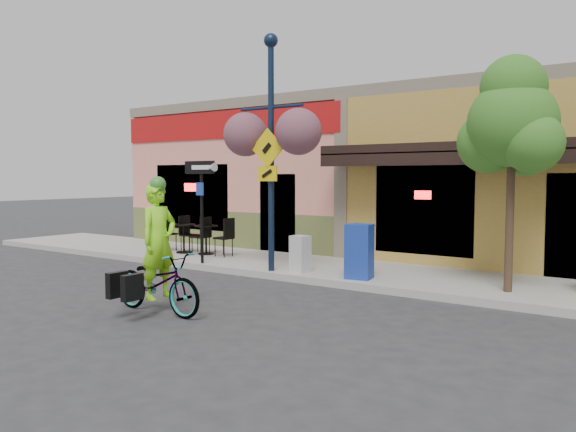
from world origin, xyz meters
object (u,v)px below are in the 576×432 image
at_px(bicycle, 157,283).
at_px(one_way_sign, 202,212).
at_px(newspaper_box_blue, 359,251).
at_px(street_tree, 511,173).
at_px(building, 436,176).
at_px(newspaper_box_grey, 300,254).
at_px(cyclist_rider, 159,256).
at_px(lamp_post, 271,153).

height_order(bicycle, one_way_sign, one_way_sign).
xyz_separation_m(newspaper_box_blue, street_tree, (2.82, 0.36, 1.58)).
bearing_deg(building, one_way_sign, -115.35).
bearing_deg(newspaper_box_grey, newspaper_box_blue, 8.12).
xyz_separation_m(newspaper_box_grey, street_tree, (4.26, 0.37, 1.74)).
distance_m(bicycle, street_tree, 6.44).
bearing_deg(newspaper_box_blue, cyclist_rider, -121.62).
height_order(lamp_post, newspaper_box_grey, lamp_post).
xyz_separation_m(building, street_tree, (3.62, -6.16, 0.03)).
distance_m(building, cyclist_rider, 10.56).
height_order(one_way_sign, newspaper_box_grey, one_way_sign).
distance_m(building, newspaper_box_grey, 6.78).
bearing_deg(cyclist_rider, newspaper_box_blue, -21.18).
relative_size(building, newspaper_box_blue, 16.31).
relative_size(newspaper_box_grey, street_tree, 0.19).
bearing_deg(one_way_sign, street_tree, 5.53).
distance_m(building, bicycle, 10.63).
bearing_deg(newspaper_box_grey, building, 92.44).
bearing_deg(bicycle, newspaper_box_grey, -2.05).
bearing_deg(newspaper_box_blue, street_tree, -2.26).
relative_size(cyclist_rider, one_way_sign, 0.76).
bearing_deg(one_way_sign, bicycle, -56.37).
xyz_separation_m(building, newspaper_box_blue, (0.80, -6.53, -1.54)).
relative_size(building, cyclist_rider, 9.73).
height_order(cyclist_rider, lamp_post, lamp_post).
distance_m(bicycle, one_way_sign, 4.42).
bearing_deg(newspaper_box_blue, lamp_post, 177.29).
relative_size(lamp_post, street_tree, 1.21).
xyz_separation_m(cyclist_rider, newspaper_box_blue, (1.59, 3.93, -0.23)).
bearing_deg(newspaper_box_blue, building, 87.41).
height_order(bicycle, lamp_post, lamp_post).
relative_size(newspaper_box_blue, newspaper_box_grey, 1.41).
distance_m(cyclist_rider, lamp_post, 4.12).
height_order(cyclist_rider, street_tree, street_tree).
bearing_deg(bicycle, lamp_post, 7.15).
distance_m(lamp_post, one_way_sign, 2.42).
xyz_separation_m(newspaper_box_blue, newspaper_box_grey, (-1.44, -0.00, -0.16)).
bearing_deg(cyclist_rider, one_way_sign, 35.19).
height_order(cyclist_rider, one_way_sign, one_way_sign).
bearing_deg(building, newspaper_box_grey, -95.56).
bearing_deg(street_tree, newspaper_box_blue, -172.64).
relative_size(lamp_post, one_way_sign, 2.11).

